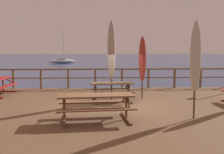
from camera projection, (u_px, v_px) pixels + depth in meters
The scene contains 9 objects.
ground_plane at pixel (113, 121), 9.72m from camera, with size 600.00×600.00×0.00m, color navy.
wooden_deck at pixel (113, 113), 9.69m from camera, with size 16.54×9.47×0.61m, color brown.
railing_waterside_far at pixel (109, 75), 14.15m from camera, with size 16.34×0.10×1.09m.
picnic_table_mid_left at pixel (112, 88), 10.42m from camera, with size 1.81×1.53×0.78m.
picnic_table_mid_centre at pixel (96, 101), 7.50m from camera, with size 2.30×1.59×0.78m.
patio_umbrella_short_mid at pixel (111, 50), 10.27m from camera, with size 0.32×0.32×3.26m.
patio_umbrella_short_back at pixel (142, 59), 10.89m from camera, with size 0.32×0.32×2.65m.
patio_umbrella_short_front at pixel (196, 57), 7.58m from camera, with size 0.32×0.32×2.94m.
sailboat_distant at pixel (62, 61), 58.24m from camera, with size 6.22×3.58×7.72m.
Camera 1 is at (-0.49, -9.50, 2.62)m, focal length 41.20 mm.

